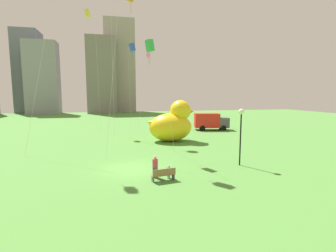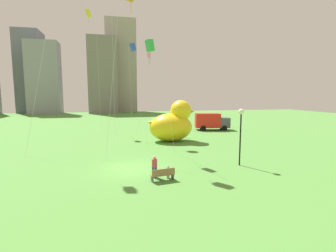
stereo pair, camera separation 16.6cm
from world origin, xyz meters
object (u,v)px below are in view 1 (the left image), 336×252
kite_green (150,46)px  kite_yellow (88,14)px  park_bench (164,174)px  box_truck (210,122)px  giant_inflatable_duck (172,124)px  kite_pink (148,59)px  lamppost (241,122)px  person_child (169,171)px  kite_blue (132,48)px  person_adult (155,166)px

kite_green → kite_yellow: 21.64m
park_bench → box_truck: box_truck is taller
giant_inflatable_duck → kite_green: 11.15m
park_bench → kite_pink: bearing=84.1°
lamppost → kite_green: 11.41m
person_child → kite_pink: bearing=85.2°
box_truck → kite_yellow: kite_yellow is taller
box_truck → kite_pink: 14.80m
kite_yellow → box_truck: bearing=-11.2°
kite_blue → kite_yellow: (-6.59, 4.82, 5.81)m
kite_yellow → kite_pink: kite_yellow is taller
kite_yellow → person_child: bearing=-75.0°
box_truck → kite_yellow: (-19.78, 3.91, 17.35)m
kite_blue → kite_pink: kite_blue is taller
person_child → kite_green: bearing=90.3°
person_adult → kite_pink: (2.91, 23.10, 10.83)m
lamppost → kite_pink: 23.48m
box_truck → kite_green: 21.61m
person_adult → giant_inflatable_duck: bearing=71.3°
person_child → kite_green: (-0.05, 7.92, 10.17)m
park_bench → person_adult: (-0.44, 0.88, 0.41)m
giant_inflatable_duck → kite_yellow: (-10.89, 12.53, 16.53)m
person_child → box_truck: box_truck is taller
giant_inflatable_duck → kite_blue: size_ratio=0.47×
giant_inflatable_duck → kite_yellow: kite_yellow is taller
person_adult → kite_pink: bearing=82.8°
park_bench → box_truck: size_ratio=0.29×
box_truck → kite_green: bearing=-130.5°
lamppost → kite_green: kite_green is taller
lamppost → box_truck: size_ratio=0.80×
person_adult → kite_green: bearing=83.4°
kite_blue → person_child: bearing=-88.5°
person_adult → lamppost: (7.60, 1.53, 2.81)m
person_child → kite_blue: (-0.56, 21.86, 12.45)m
kite_blue → park_bench: bearing=-89.8°
person_adult → kite_blue: bearing=89.0°
kite_blue → kite_yellow: bearing=143.8°
person_child → park_bench: bearing=-134.3°
lamppost → box_truck: lamppost is taller
person_adult → kite_green: (0.88, 7.53, 9.81)m
kite_blue → kite_pink: size_ratio=1.06×
park_bench → kite_yellow: kite_yellow is taller
person_child → box_truck: size_ratio=0.16×
person_adult → giant_inflatable_duck: 14.60m
kite_green → kite_pink: bearing=82.6°
giant_inflatable_duck → kite_blue: bearing=119.2°
kite_green → kite_pink: 15.73m
person_adult → giant_inflatable_duck: giant_inflatable_duck is taller
park_bench → person_child: (0.48, 0.49, 0.05)m
park_bench → kite_blue: (-0.08, 22.35, 12.50)m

